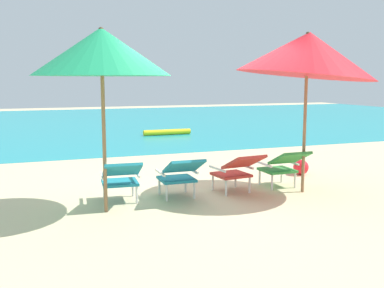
{
  "coord_description": "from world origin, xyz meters",
  "views": [
    {
      "loc": [
        -2.49,
        -6.44,
        1.79
      ],
      "look_at": [
        0.0,
        0.36,
        0.75
      ],
      "focal_mm": 41.38,
      "sensor_mm": 36.0,
      "label": 1
    }
  ],
  "objects_px": {
    "lounge_chair_far_left": "(121,177)",
    "lounge_chair_far_right": "(283,165)",
    "lounge_chair_near_right": "(237,169)",
    "beach_ball": "(301,167)",
    "lounge_chair_near_left": "(180,173)",
    "swim_buoy": "(167,132)",
    "beach_umbrella_left": "(102,52)",
    "beach_umbrella_right": "(307,54)"
  },
  "relations": [
    {
      "from": "swim_buoy",
      "to": "beach_umbrella_left",
      "type": "xyz_separation_m",
      "value": [
        -3.31,
        -7.97,
        2.06
      ]
    },
    {
      "from": "lounge_chair_near_left",
      "to": "lounge_chair_near_right",
      "type": "distance_m",
      "value": 0.95
    },
    {
      "from": "lounge_chair_far_right",
      "to": "lounge_chair_near_left",
      "type": "bearing_deg",
      "value": -177.96
    },
    {
      "from": "swim_buoy",
      "to": "lounge_chair_near_right",
      "type": "xyz_separation_m",
      "value": [
        -1.19,
        -7.72,
        0.31
      ]
    },
    {
      "from": "swim_buoy",
      "to": "beach_ball",
      "type": "distance_m",
      "value": 6.87
    },
    {
      "from": "lounge_chair_far_left",
      "to": "beach_umbrella_right",
      "type": "height_order",
      "value": "beach_umbrella_right"
    },
    {
      "from": "lounge_chair_near_left",
      "to": "beach_ball",
      "type": "relative_size",
      "value": 3.02
    },
    {
      "from": "beach_umbrella_left",
      "to": "beach_umbrella_right",
      "type": "xyz_separation_m",
      "value": [
        3.17,
        -0.0,
        0.04
      ]
    },
    {
      "from": "lounge_chair_far_left",
      "to": "lounge_chair_far_right",
      "type": "distance_m",
      "value": 2.71
    },
    {
      "from": "lounge_chair_far_left",
      "to": "lounge_chair_near_right",
      "type": "distance_m",
      "value": 1.84
    },
    {
      "from": "swim_buoy",
      "to": "beach_ball",
      "type": "height_order",
      "value": "beach_ball"
    },
    {
      "from": "lounge_chair_near_left",
      "to": "lounge_chair_far_right",
      "type": "relative_size",
      "value": 1.0
    },
    {
      "from": "lounge_chair_near_right",
      "to": "lounge_chair_far_right",
      "type": "height_order",
      "value": "same"
    },
    {
      "from": "beach_ball",
      "to": "lounge_chair_far_left",
      "type": "bearing_deg",
      "value": -167.3
    },
    {
      "from": "lounge_chair_near_left",
      "to": "lounge_chair_far_right",
      "type": "distance_m",
      "value": 1.83
    },
    {
      "from": "beach_umbrella_left",
      "to": "beach_umbrella_right",
      "type": "bearing_deg",
      "value": -0.01
    },
    {
      "from": "lounge_chair_near_left",
      "to": "beach_ball",
      "type": "xyz_separation_m",
      "value": [
        2.74,
        0.89,
        -0.26
      ]
    },
    {
      "from": "lounge_chair_near_left",
      "to": "lounge_chair_far_right",
      "type": "height_order",
      "value": "same"
    },
    {
      "from": "beach_umbrella_right",
      "to": "lounge_chair_near_right",
      "type": "bearing_deg",
      "value": 166.69
    },
    {
      "from": "swim_buoy",
      "to": "lounge_chair_far_right",
      "type": "distance_m",
      "value": 7.67
    },
    {
      "from": "lounge_chair_near_right",
      "to": "lounge_chair_far_right",
      "type": "xyz_separation_m",
      "value": [
        0.88,
        0.06,
        0.0
      ]
    },
    {
      "from": "beach_umbrella_left",
      "to": "beach_umbrella_right",
      "type": "distance_m",
      "value": 3.17
    },
    {
      "from": "lounge_chair_far_right",
      "to": "beach_ball",
      "type": "distance_m",
      "value": 1.25
    },
    {
      "from": "beach_umbrella_left",
      "to": "lounge_chair_far_right",
      "type": "bearing_deg",
      "value": 5.96
    },
    {
      "from": "lounge_chair_near_right",
      "to": "beach_umbrella_left",
      "type": "height_order",
      "value": "beach_umbrella_left"
    },
    {
      "from": "lounge_chair_near_left",
      "to": "beach_ball",
      "type": "bearing_deg",
      "value": 17.92
    },
    {
      "from": "swim_buoy",
      "to": "lounge_chair_far_right",
      "type": "relative_size",
      "value": 1.82
    },
    {
      "from": "lounge_chair_near_left",
      "to": "beach_umbrella_right",
      "type": "xyz_separation_m",
      "value": [
        2.01,
        -0.25,
        1.79
      ]
    },
    {
      "from": "swim_buoy",
      "to": "lounge_chair_near_left",
      "type": "height_order",
      "value": "lounge_chair_near_left"
    },
    {
      "from": "lounge_chair_far_left",
      "to": "beach_ball",
      "type": "distance_m",
      "value": 3.72
    },
    {
      "from": "lounge_chair_far_left",
      "to": "beach_umbrella_left",
      "type": "distance_m",
      "value": 1.81
    },
    {
      "from": "beach_umbrella_left",
      "to": "beach_umbrella_right",
      "type": "relative_size",
      "value": 0.91
    },
    {
      "from": "lounge_chair_far_left",
      "to": "beach_umbrella_right",
      "type": "xyz_separation_m",
      "value": [
        2.89,
        -0.32,
        1.79
      ]
    },
    {
      "from": "beach_umbrella_right",
      "to": "beach_ball",
      "type": "bearing_deg",
      "value": 57.29
    },
    {
      "from": "lounge_chair_far_right",
      "to": "beach_ball",
      "type": "relative_size",
      "value": 3.01
    },
    {
      "from": "lounge_chair_near_right",
      "to": "beach_ball",
      "type": "height_order",
      "value": "lounge_chair_near_right"
    },
    {
      "from": "lounge_chair_far_left",
      "to": "beach_umbrella_left",
      "type": "relative_size",
      "value": 0.37
    },
    {
      "from": "beach_umbrella_left",
      "to": "swim_buoy",
      "type": "bearing_deg",
      "value": 67.47
    },
    {
      "from": "lounge_chair_far_left",
      "to": "lounge_chair_near_right",
      "type": "relative_size",
      "value": 0.99
    },
    {
      "from": "beach_umbrella_right",
      "to": "beach_umbrella_left",
      "type": "bearing_deg",
      "value": 179.99
    },
    {
      "from": "swim_buoy",
      "to": "beach_umbrella_right",
      "type": "xyz_separation_m",
      "value": [
        -0.14,
        -7.97,
        2.1
      ]
    },
    {
      "from": "lounge_chair_near_right",
      "to": "beach_ball",
      "type": "bearing_deg",
      "value": 26.32
    }
  ]
}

